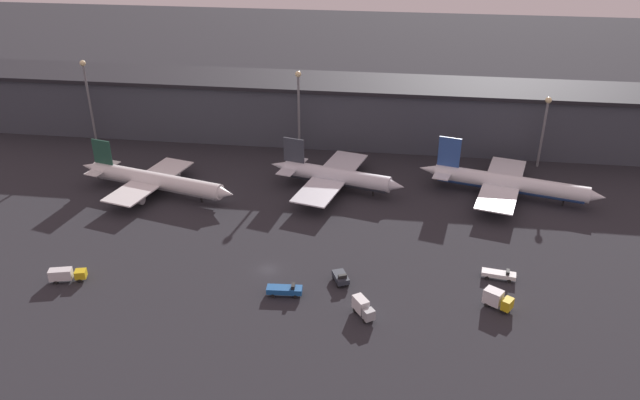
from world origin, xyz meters
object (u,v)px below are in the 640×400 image
object	(u,v)px
service_vehicle_4	(66,274)
service_vehicle_1	(285,290)
airplane_2	(508,183)
airplane_0	(154,181)
service_vehicle_0	(497,299)
airplane_1	(335,177)
service_vehicle_2	(341,278)
service_vehicle_3	(363,307)
service_vehicle_5	(499,274)

from	to	relation	value
service_vehicle_4	service_vehicle_1	bearing A→B (deg)	-13.30
airplane_2	service_vehicle_4	distance (m)	111.26
airplane_0	service_vehicle_0	xyz separation A→B (m)	(85.88, -39.63, -1.72)
service_vehicle_0	service_vehicle_1	bearing A→B (deg)	-145.65
service_vehicle_4	airplane_1	bearing A→B (deg)	30.10
service_vehicle_2	service_vehicle_4	bearing A→B (deg)	-106.28
airplane_2	service_vehicle_3	bearing A→B (deg)	-107.33
service_vehicle_2	airplane_0	bearing A→B (deg)	-146.45
service_vehicle_1	service_vehicle_4	size ratio (longest dim) A/B	0.95
service_vehicle_1	service_vehicle_4	distance (m)	46.82
service_vehicle_4	service_vehicle_0	bearing A→B (deg)	-13.00
service_vehicle_1	service_vehicle_2	xyz separation A→B (m)	(10.90, 6.01, -0.04)
airplane_0	service_vehicle_2	world-z (taller)	airplane_0
service_vehicle_0	service_vehicle_5	size ratio (longest dim) A/B	0.83
airplane_2	service_vehicle_0	xyz separation A→B (m)	(-8.29, -50.46, -1.79)
service_vehicle_1	service_vehicle_5	size ratio (longest dim) A/B	1.01
service_vehicle_5	airplane_1	bearing A→B (deg)	144.48
airplane_0	service_vehicle_5	distance (m)	92.42
airplane_2	service_vehicle_4	world-z (taller)	airplane_2
service_vehicle_0	airplane_1	bearing A→B (deg)	160.16
airplane_0	service_vehicle_2	bearing A→B (deg)	-18.97
airplane_2	service_vehicle_2	bearing A→B (deg)	-116.90
service_vehicle_0	service_vehicle_3	size ratio (longest dim) A/B	1.04
airplane_0	service_vehicle_4	xyz separation A→B (m)	(-3.46, -42.48, -2.03)
airplane_2	service_vehicle_5	size ratio (longest dim) A/B	6.52
airplane_0	service_vehicle_1	bearing A→B (deg)	-29.55
airplane_2	service_vehicle_1	distance (m)	72.81
airplane_2	service_vehicle_3	world-z (taller)	airplane_2
airplane_0	service_vehicle_1	xyz separation A→B (m)	(43.34, -41.23, -2.46)
service_vehicle_3	service_vehicle_4	bearing A→B (deg)	-127.82
airplane_1	service_vehicle_2	bearing A→B (deg)	-67.95
airplane_2	service_vehicle_2	world-z (taller)	airplane_2
airplane_2	service_vehicle_4	bearing A→B (deg)	-137.34
service_vehicle_4	service_vehicle_2	bearing A→B (deg)	-7.65
airplane_0	service_vehicle_1	size ratio (longest dim) A/B	6.43
airplane_0	service_vehicle_1	distance (m)	59.87
airplane_2	service_vehicle_2	distance (m)	61.01
airplane_1	service_vehicle_2	xyz separation A→B (m)	(6.21, -44.09, -2.61)
airplane_1	airplane_2	distance (m)	46.18
airplane_2	service_vehicle_1	world-z (taller)	airplane_2
service_vehicle_0	airplane_2	bearing A→B (deg)	112.86
service_vehicle_0	service_vehicle_4	xyz separation A→B (m)	(-89.34, -2.85, -0.31)
service_vehicle_1	service_vehicle_0	bearing A→B (deg)	-1.91
service_vehicle_4	service_vehicle_5	size ratio (longest dim) A/B	1.06
service_vehicle_2	service_vehicle_4	size ratio (longest dim) A/B	0.69
airplane_2	service_vehicle_0	bearing A→B (deg)	-85.31
service_vehicle_3	service_vehicle_4	size ratio (longest dim) A/B	0.75
service_vehicle_0	airplane_0	bearing A→B (deg)	-172.58
airplane_1	service_vehicle_1	world-z (taller)	airplane_1
service_vehicle_0	service_vehicle_4	distance (m)	89.38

